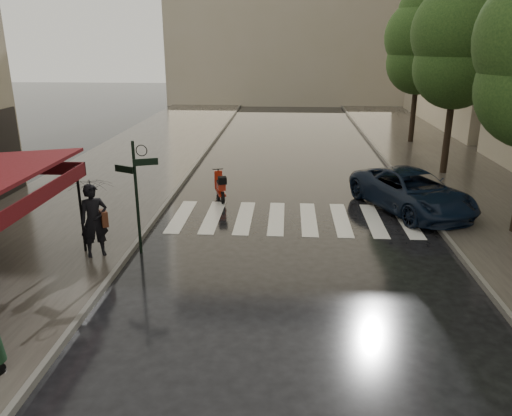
# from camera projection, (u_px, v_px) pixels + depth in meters

# --- Properties ---
(ground) EXTENTS (120.00, 120.00, 0.00)m
(ground) POSITION_uv_depth(u_px,v_px,m) (157.00, 309.00, 10.81)
(ground) COLOR black
(ground) RESTS_ON ground
(sidewalk_near) EXTENTS (6.00, 60.00, 0.12)m
(sidewalk_near) POSITION_uv_depth(u_px,v_px,m) (125.00, 169.00, 22.41)
(sidewalk_near) COLOR #38332D
(sidewalk_near) RESTS_ON ground
(sidewalk_far) EXTENTS (5.50, 60.00, 0.12)m
(sidewalk_far) POSITION_uv_depth(u_px,v_px,m) (460.00, 174.00, 21.52)
(sidewalk_far) COLOR #38332D
(sidewalk_far) RESTS_ON ground
(curb_near) EXTENTS (0.12, 60.00, 0.16)m
(curb_near) POSITION_uv_depth(u_px,v_px,m) (192.00, 169.00, 22.22)
(curb_near) COLOR #595651
(curb_near) RESTS_ON ground
(curb_far) EXTENTS (0.12, 60.00, 0.16)m
(curb_far) POSITION_uv_depth(u_px,v_px,m) (395.00, 173.00, 21.69)
(curb_far) COLOR #595651
(curb_far) RESTS_ON ground
(crosswalk) EXTENTS (7.85, 3.20, 0.01)m
(crosswalk) POSITION_uv_depth(u_px,v_px,m) (292.00, 218.00, 16.30)
(crosswalk) COLOR silver
(crosswalk) RESTS_ON ground
(signpost) EXTENTS (1.17, 0.29, 3.10)m
(signpost) POSITION_uv_depth(u_px,v_px,m) (136.00, 188.00, 13.13)
(signpost) COLOR black
(signpost) RESTS_ON ground
(tree_mid) EXTENTS (3.80, 3.80, 8.34)m
(tree_mid) POSITION_uv_depth(u_px,v_px,m) (459.00, 39.00, 19.80)
(tree_mid) COLOR black
(tree_mid) RESTS_ON sidewalk_far
(tree_far) EXTENTS (3.80, 3.80, 8.16)m
(tree_far) POSITION_uv_depth(u_px,v_px,m) (420.00, 42.00, 26.45)
(tree_far) COLOR black
(tree_far) RESTS_ON sidewalk_far
(pedestrian_with_umbrella) EXTENTS (1.60, 1.61, 2.61)m
(pedestrian_with_umbrella) POSITION_uv_depth(u_px,v_px,m) (91.00, 193.00, 12.69)
(pedestrian_with_umbrella) COLOR black
(pedestrian_with_umbrella) RESTS_ON sidewalk_near
(scooter) EXTENTS (0.67, 1.51, 1.02)m
(scooter) POSITION_uv_depth(u_px,v_px,m) (220.00, 187.00, 18.13)
(scooter) COLOR black
(scooter) RESTS_ON ground
(parked_car) EXTENTS (4.07, 5.44, 1.37)m
(parked_car) POSITION_uv_depth(u_px,v_px,m) (412.00, 191.00, 16.88)
(parked_car) COLOR black
(parked_car) RESTS_ON ground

